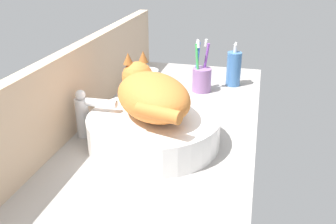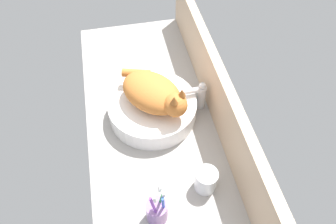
{
  "view_description": "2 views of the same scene",
  "coord_description": "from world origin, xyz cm",
  "views": [
    {
      "loc": [
        -90.24,
        -24.78,
        48.69
      ],
      "look_at": [
        -2.21,
        -3.0,
        7.98
      ],
      "focal_mm": 40.0,
      "sensor_mm": 36.0,
      "label": 1
    },
    {
      "loc": [
        76.33,
        -10.71,
        104.05
      ],
      "look_at": [
        1.2,
        4.83,
        8.87
      ],
      "focal_mm": 35.0,
      "sensor_mm": 36.0,
      "label": 2
    }
  ],
  "objects": [
    {
      "name": "ground_plane",
      "position": [
        0.0,
        0.0,
        -2.0
      ],
      "size": [
        134.41,
        53.23,
        4.0
      ],
      "primitive_type": "cube",
      "color": "#9E9993"
    },
    {
      "name": "backsplash_panel",
      "position": [
        0.0,
        24.81,
        11.5
      ],
      "size": [
        134.41,
        3.6,
        23.01
      ],
      "primitive_type": "cube",
      "color": "#CCAD8C",
      "rests_on": "ground_plane"
    },
    {
      "name": "sink_basin",
      "position": [
        -5.69,
        -0.45,
        4.0
      ],
      "size": [
        34.77,
        34.77,
        8.0
      ],
      "primitive_type": "cylinder",
      "color": "white",
      "rests_on": "ground_plane"
    },
    {
      "name": "cat",
      "position": [
        -4.69,
        0.48,
        13.75
      ],
      "size": [
        30.1,
        29.02,
        14.0
      ],
      "color": "#CC7533",
      "rests_on": "sink_basin"
    },
    {
      "name": "faucet",
      "position": [
        -6.2,
        18.88,
        7.3
      ],
      "size": [
        3.6,
        11.83,
        13.6
      ],
      "color": "silver",
      "rests_on": "ground_plane"
    },
    {
      "name": "soap_dispenser",
      "position": [
        45.23,
        -16.48,
        6.47
      ],
      "size": [
        5.35,
        5.35,
        15.96
      ],
      "color": "#3F72B2",
      "rests_on": "ground_plane"
    },
    {
      "name": "toothbrush_cup",
      "position": [
        36.31,
        -5.89,
        4.89
      ],
      "size": [
        6.82,
        6.82,
        18.7
      ],
      "color": "#996BA8",
      "rests_on": "ground_plane"
    },
    {
      "name": "water_glass",
      "position": [
        28.97,
        12.07,
        3.75
      ],
      "size": [
        7.63,
        7.63,
        8.75
      ],
      "color": "white",
      "rests_on": "ground_plane"
    }
  ]
}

